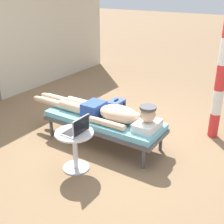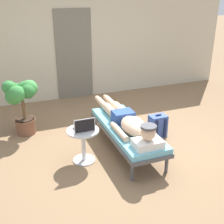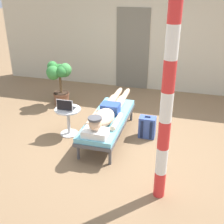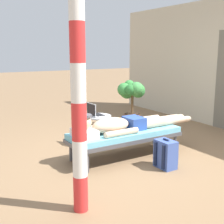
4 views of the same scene
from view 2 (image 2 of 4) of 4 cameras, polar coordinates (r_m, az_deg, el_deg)
The scene contains 9 objects.
ground_plane at distance 4.85m, azimuth 4.48°, elevation -7.13°, with size 40.00×40.00×0.00m, color #846647.
house_wall_back at distance 6.92m, azimuth -6.66°, elevation 13.98°, with size 7.60×0.20×2.70m, color beige.
house_door_panel at distance 6.85m, azimuth -7.45°, elevation 11.02°, with size 0.84×0.03×2.04m, color #6D6759.
lounge_chair at distance 4.65m, azimuth 2.94°, elevation -3.61°, with size 0.64×1.80×0.42m.
person_reclining at distance 4.55m, azimuth 3.14°, elevation -1.82°, with size 0.53×2.17×0.33m.
side_table at distance 4.36m, azimuth -5.67°, elevation -5.48°, with size 0.48×0.48×0.52m.
laptop at distance 4.22m, azimuth -5.60°, elevation -3.10°, with size 0.31×0.24×0.23m.
backpack at distance 5.19m, azimuth 8.92°, elevation -2.76°, with size 0.30×0.26×0.42m.
potted_plant at distance 5.28m, azimuth -17.39°, elevation 2.54°, with size 0.59×0.60×1.00m.
Camera 2 is at (-1.85, -3.76, 2.44)m, focal length 46.54 mm.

